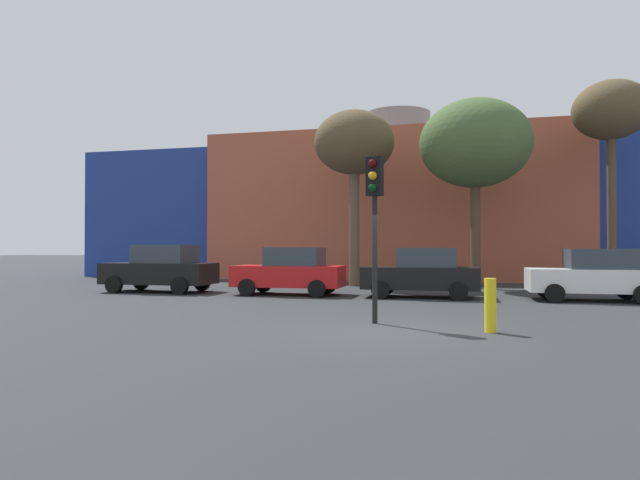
# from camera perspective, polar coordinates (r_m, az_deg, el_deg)

# --- Properties ---
(ground_plane) EXTENTS (200.00, 200.00, 0.00)m
(ground_plane) POSITION_cam_1_polar(r_m,az_deg,el_deg) (11.70, 6.96, -9.39)
(ground_plane) COLOR #2D3033
(building_backdrop) EXTENTS (36.78, 11.80, 10.09)m
(building_backdrop) POSITION_cam_1_polar(r_m,az_deg,el_deg) (34.31, 8.14, 2.94)
(building_backdrop) COLOR #B2563D
(building_backdrop) RESTS_ON ground_plane
(parked_car_0) EXTENTS (4.29, 2.11, 1.86)m
(parked_car_0) POSITION_cam_1_polar(r_m,az_deg,el_deg) (22.41, -16.27, -2.88)
(parked_car_0) COLOR black
(parked_car_0) RESTS_ON ground_plane
(parked_car_1) EXTENTS (4.05, 1.99, 1.75)m
(parked_car_1) POSITION_cam_1_polar(r_m,az_deg,el_deg) (20.31, -3.13, -3.27)
(parked_car_1) COLOR red
(parked_car_1) RESTS_ON ground_plane
(parked_car_2) EXTENTS (4.01, 1.97, 1.74)m
(parked_car_2) POSITION_cam_1_polar(r_m,az_deg,el_deg) (19.48, 10.60, -3.39)
(parked_car_2) COLOR black
(parked_car_2) RESTS_ON ground_plane
(parked_car_3) EXTENTS (3.96, 1.94, 1.71)m
(parked_car_3) POSITION_cam_1_polar(r_m,az_deg,el_deg) (19.97, 26.65, -3.29)
(parked_car_3) COLOR white
(parked_car_3) RESTS_ON ground_plane
(traffic_light_island) EXTENTS (0.40, 0.39, 3.85)m
(traffic_light_island) POSITION_cam_1_polar(r_m,az_deg,el_deg) (12.68, 5.69, 4.10)
(traffic_light_island) COLOR black
(traffic_light_island) RESTS_ON ground_plane
(bare_tree_0) EXTENTS (4.76, 4.76, 8.15)m
(bare_tree_0) POSITION_cam_1_polar(r_m,az_deg,el_deg) (24.79, 15.89, 9.59)
(bare_tree_0) COLOR brown
(bare_tree_0) RESTS_ON ground_plane
(bare_tree_1) EXTENTS (3.68, 3.68, 8.05)m
(bare_tree_1) POSITION_cam_1_polar(r_m,az_deg,el_deg) (25.46, 3.59, 9.86)
(bare_tree_1) COLOR brown
(bare_tree_1) RESTS_ON ground_plane
(bare_tree_2) EXTENTS (3.13, 3.13, 8.86)m
(bare_tree_2) POSITION_cam_1_polar(r_m,az_deg,el_deg) (26.84, 28.09, 11.58)
(bare_tree_2) COLOR brown
(bare_tree_2) RESTS_ON ground_plane
(bollard_yellow_0) EXTENTS (0.24, 0.24, 1.12)m
(bollard_yellow_0) POSITION_cam_1_polar(r_m,az_deg,el_deg) (11.85, 17.35, -6.52)
(bollard_yellow_0) COLOR yellow
(bollard_yellow_0) RESTS_ON ground_plane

